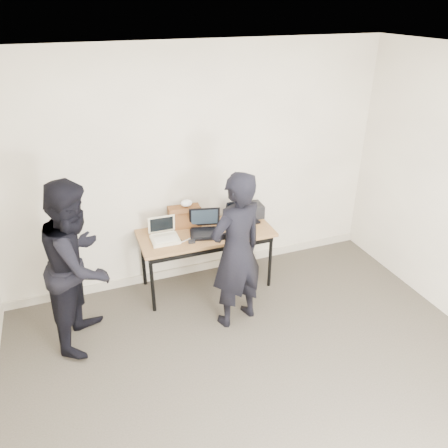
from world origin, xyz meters
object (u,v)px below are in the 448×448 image
desk (206,237)px  laptop_beige (164,236)px  equipment_box (251,210)px  person_typist (237,252)px  laptop_center (205,228)px  person_observer (79,264)px  laptop_right (241,216)px  leather_satchel (185,216)px

desk → laptop_beige: laptop_beige is taller
laptop_beige → equipment_box: (1.11, 0.19, 0.03)m
laptop_beige → equipment_box: 1.12m
person_typist → desk: bearing=-99.0°
laptop_beige → laptop_center: (0.47, -0.01, 0.01)m
laptop_beige → person_observer: size_ratio=0.18×
laptop_center → laptop_right: bearing=29.1°
leather_satchel → laptop_beige: bearing=-139.4°
laptop_center → equipment_box: laptop_center is taller
laptop_center → person_typist: (0.10, -0.68, 0.06)m
laptop_center → person_typist: bearing=-68.2°
laptop_right → laptop_beige: bearing=180.0°
person_observer → person_typist: bearing=-79.0°
laptop_beige → person_observer: person_observer is taller
desk → laptop_right: size_ratio=4.20×
equipment_box → person_typist: 1.03m
laptop_beige → person_observer: (-0.91, -0.39, 0.08)m
laptop_right → equipment_box: 0.16m
laptop_center → leather_satchel: 0.29m
laptop_center → laptop_right: 0.51m
desk → person_typist: person_typist is taller
desk → laptop_beige: size_ratio=5.03×
desk → leather_satchel: 0.34m
person_typist → person_observer: person_observer is taller
laptop_right → equipment_box: bearing=13.9°
equipment_box → laptop_beige: bearing=-170.5°
leather_satchel → equipment_box: size_ratio=1.38×
leather_satchel → person_observer: person_observer is taller
leather_satchel → equipment_box: (0.81, -0.04, -0.05)m
desk → leather_satchel: size_ratio=4.07×
laptop_center → person_observer: (-1.38, -0.39, 0.06)m
laptop_center → leather_satchel: (-0.17, 0.23, 0.07)m
leather_satchel → laptop_center: bearing=-49.3°
desk → equipment_box: (0.63, 0.19, 0.14)m
desk → person_observer: (-1.38, -0.39, 0.18)m
laptop_right → leather_satchel: 0.67m
desk → equipment_box: 0.67m
desk → equipment_box: bearing=17.7°
equipment_box → leather_satchel: bearing=177.5°
laptop_beige → laptop_center: bearing=0.2°
laptop_right → person_observer: size_ratio=0.21×
leather_satchel → person_observer: (-1.20, -0.61, -0.00)m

